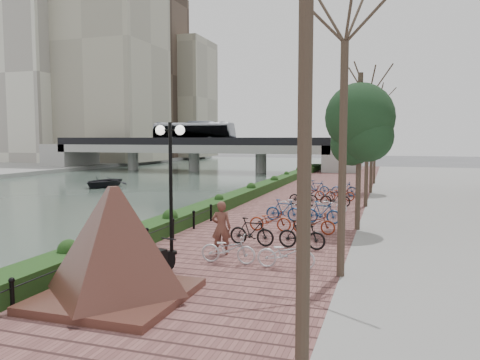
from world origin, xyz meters
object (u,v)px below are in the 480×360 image
at_px(motorcycle, 153,260).
at_px(pedestrian, 221,228).
at_px(lamppost, 170,158).
at_px(boat, 102,182).
at_px(granite_monument, 115,243).

relative_size(motorcycle, pedestrian, 0.90).
relative_size(lamppost, boat, 0.99).
xyz_separation_m(motorcycle, boat, (-18.00, 24.13, -0.52)).
distance_m(motorcycle, boat, 30.11).
bearing_deg(boat, granite_monument, -54.24).
height_order(granite_monument, motorcycle, granite_monument).
distance_m(motorcycle, pedestrian, 3.16).
height_order(motorcycle, boat, motorcycle).
height_order(lamppost, boat, lamppost).
bearing_deg(granite_monument, pedestrian, 79.47).
bearing_deg(pedestrian, motorcycle, 60.95).
relative_size(motorcycle, boat, 0.36).
distance_m(lamppost, pedestrian, 2.82).
bearing_deg(boat, motorcycle, -52.24).
distance_m(granite_monument, pedestrian, 4.96).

